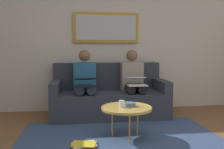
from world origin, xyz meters
TOP-DOWN VIEW (x-y plane):
  - wall_rear at (0.00, -2.60)m, footprint 6.00×0.12m
  - area_rug at (0.00, -0.85)m, footprint 2.60×1.80m
  - couch at (0.00, -2.12)m, footprint 1.95×0.90m
  - framed_mirror at (0.00, -2.51)m, footprint 1.22×0.05m
  - coffee_table at (-0.08, -0.90)m, footprint 0.65×0.65m
  - cup at (-0.01, -0.90)m, footprint 0.07×0.07m
  - bowl at (-0.13, -0.95)m, footprint 0.14×0.14m
  - person_left at (-0.42, -2.05)m, footprint 0.38×0.58m
  - laptop_white at (-0.42, -1.80)m, footprint 0.31×0.32m
  - person_right at (0.42, -2.05)m, footprint 0.38×0.58m
  - laptop_black at (0.42, -1.80)m, footprint 0.34×0.32m
  - magazine_stack at (0.47, -0.71)m, footprint 0.32×0.26m

SIDE VIEW (x-z plane):
  - area_rug at x=0.00m, z-range 0.00..0.01m
  - magazine_stack at x=0.47m, z-range 0.00..0.04m
  - couch at x=0.00m, z-range -0.14..0.76m
  - coffee_table at x=-0.08m, z-range 0.19..0.60m
  - bowl at x=-0.13m, z-range 0.41..0.46m
  - cup at x=-0.01m, z-range 0.41..0.50m
  - person_left at x=-0.42m, z-range 0.04..1.18m
  - person_right at x=0.42m, z-range 0.04..1.18m
  - laptop_black at x=0.42m, z-range 0.56..0.69m
  - laptop_white at x=-0.42m, z-range 0.56..0.69m
  - wall_rear at x=0.00m, z-range 0.00..2.60m
  - framed_mirror at x=0.00m, z-range 1.27..1.83m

